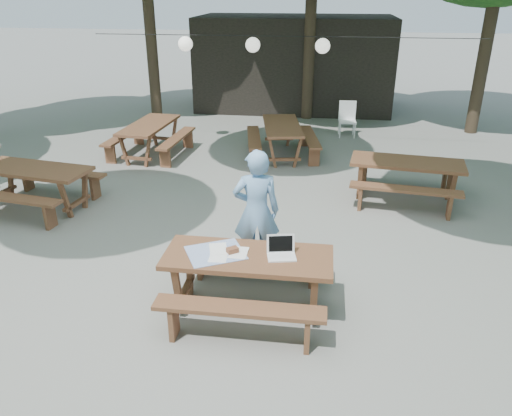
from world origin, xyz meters
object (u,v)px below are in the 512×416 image
object	(u,v)px
main_picnic_table	(248,281)
woman	(256,211)
picnic_table_nw	(36,187)
plastic_chair	(347,127)

from	to	relation	value
main_picnic_table	woman	xyz separation A→B (m)	(-0.03, 0.98, 0.48)
main_picnic_table	picnic_table_nw	world-z (taller)	same
plastic_chair	picnic_table_nw	bearing A→B (deg)	-138.73
main_picnic_table	picnic_table_nw	xyz separation A→B (m)	(-4.19, 2.53, 0.00)
woman	plastic_chair	distance (m)	7.17
main_picnic_table	plastic_chair	bearing A→B (deg)	79.94
main_picnic_table	plastic_chair	world-z (taller)	plastic_chair
woman	plastic_chair	size ratio (longest dim) A/B	1.94
main_picnic_table	woman	world-z (taller)	woman
main_picnic_table	woman	distance (m)	1.10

